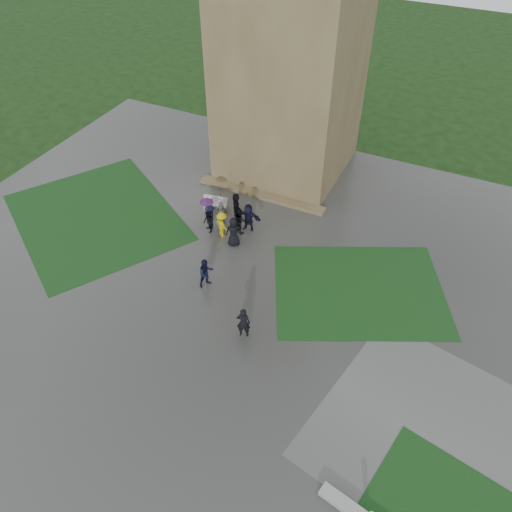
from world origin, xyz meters
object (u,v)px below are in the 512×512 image
at_px(tower, 292,37).
at_px(bench, 215,203).
at_px(pedestrian_near, 243,322).
at_px(pedestrian_mid, 206,273).

xyz_separation_m(tower, bench, (-2.04, -7.00, -8.50)).
xyz_separation_m(bench, pedestrian_near, (6.29, -8.44, 0.44)).
bearing_deg(pedestrian_mid, bench, 56.65).
bearing_deg(pedestrian_near, bench, -71.18).
bearing_deg(bench, pedestrian_near, -63.35).
bearing_deg(pedestrian_near, tower, -92.47).
distance_m(pedestrian_mid, pedestrian_near, 4.04).
relative_size(bench, pedestrian_mid, 0.93).
bearing_deg(tower, bench, -106.21).
relative_size(pedestrian_mid, pedestrian_near, 0.97).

